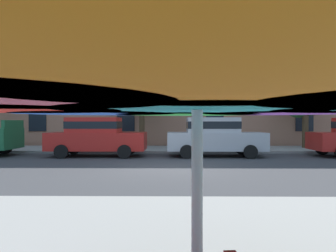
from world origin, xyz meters
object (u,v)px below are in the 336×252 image
object	(u,v)px
street_tree_right	(305,99)
patio_umbrella	(197,58)
street_tree_middle	(143,89)
sedan_silver	(215,136)
sedan_red	(97,136)

from	to	relation	value
street_tree_right	patio_umbrella	xyz separation A→B (m)	(-7.43, -16.33, -0.95)
street_tree_middle	patio_umbrella	world-z (taller)	street_tree_middle
sedan_silver	street_tree_middle	world-z (taller)	street_tree_middle
street_tree_middle	patio_umbrella	size ratio (longest dim) A/B	1.48
street_tree_middle	sedan_red	bearing A→B (deg)	-115.48
patio_umbrella	street_tree_right	bearing A→B (deg)	65.54
sedan_silver	patio_umbrella	world-z (taller)	patio_umbrella
sedan_silver	street_tree_right	bearing A→B (deg)	32.92
sedan_red	patio_umbrella	bearing A→B (deg)	-74.19
sedan_red	sedan_silver	distance (m)	5.41
street_tree_middle	street_tree_right	world-z (taller)	street_tree_middle
sedan_silver	street_tree_middle	xyz separation A→B (m)	(-3.64, 3.73, 2.50)
patio_umbrella	sedan_silver	bearing A→B (deg)	81.86
street_tree_middle	street_tree_right	bearing A→B (deg)	-0.60
street_tree_middle	street_tree_right	xyz separation A→B (m)	(9.25, -0.10, -0.58)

